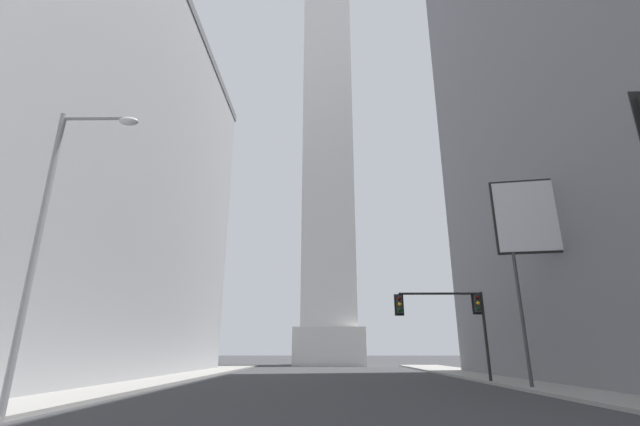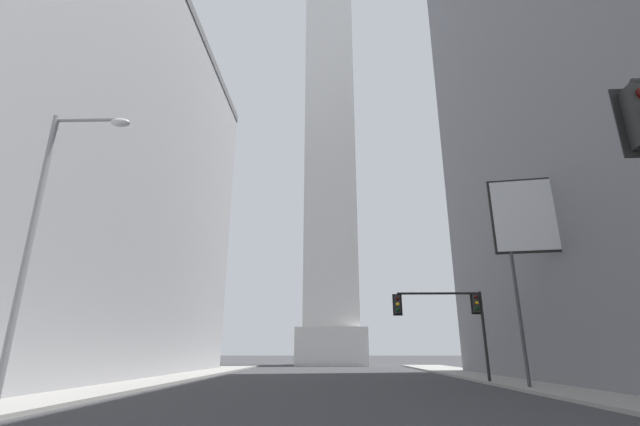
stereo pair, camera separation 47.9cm
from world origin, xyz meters
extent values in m
cube|color=gray|center=(-11.48, 21.94, 0.07)|extent=(5.00, 73.15, 0.15)
cube|color=gray|center=(11.48, 21.94, 0.07)|extent=(5.00, 73.15, 0.15)
cube|color=#9E9EA0|center=(-21.65, 25.67, 15.21)|extent=(18.97, 46.85, 30.42)
cube|color=silver|center=(0.00, 60.96, 2.40)|extent=(9.39, 9.39, 4.80)
cube|color=white|center=(0.00, 60.96, 36.89)|extent=(7.51, 7.51, 64.17)
cylinder|color=black|center=(9.29, 26.97, 2.67)|extent=(0.18, 0.18, 5.34)
cylinder|color=#262626|center=(9.29, 26.97, 0.05)|extent=(0.40, 0.40, 0.10)
cube|color=black|center=(9.00, 26.97, 4.64)|extent=(0.36, 0.36, 1.10)
cube|color=black|center=(9.01, 27.15, 4.64)|extent=(0.58, 0.07, 1.32)
sphere|color=#410907|center=(8.98, 26.78, 4.98)|extent=(0.22, 0.22, 0.22)
sphere|color=yellow|center=(8.98, 26.78, 4.64)|extent=(0.22, 0.22, 0.22)
sphere|color=#073410|center=(8.98, 26.78, 4.30)|extent=(0.22, 0.22, 0.22)
cylinder|color=black|center=(6.73, 26.97, 5.24)|extent=(5.11, 0.14, 0.14)
sphere|color=black|center=(9.29, 26.97, 5.24)|extent=(0.18, 0.18, 0.18)
cube|color=black|center=(4.18, 26.97, 4.57)|extent=(0.36, 0.36, 1.10)
cube|color=black|center=(4.19, 27.15, 4.57)|extent=(0.58, 0.07, 1.32)
sphere|color=#410907|center=(4.16, 26.78, 4.91)|extent=(0.22, 0.22, 0.22)
sphere|color=yellow|center=(4.16, 26.78, 4.57)|extent=(0.22, 0.22, 0.22)
sphere|color=#073410|center=(4.16, 26.78, 4.23)|extent=(0.22, 0.22, 0.22)
cylinder|color=gray|center=(-9.05, 12.35, 4.65)|extent=(0.20, 0.20, 9.30)
cylinder|color=gray|center=(-7.95, 12.35, 9.15)|extent=(2.20, 0.12, 0.12)
sphere|color=gray|center=(-9.05, 12.35, 9.15)|extent=(0.20, 0.20, 0.20)
ellipsoid|color=silver|center=(-6.85, 12.35, 9.03)|extent=(0.64, 0.36, 0.26)
cylinder|color=#3F3F42|center=(9.72, 22.66, 3.44)|extent=(0.18, 0.18, 6.89)
cylinder|color=#3F3F42|center=(12.78, 22.14, 3.44)|extent=(0.18, 0.18, 6.89)
cube|color=silver|center=(11.25, 22.40, 8.87)|extent=(4.41, 0.98, 3.97)
cube|color=black|center=(11.25, 22.40, 8.87)|extent=(4.62, 0.90, 4.21)
camera|label=1|loc=(-0.36, -0.02, 1.81)|focal=24.00mm
camera|label=2|loc=(0.11, -0.01, 1.81)|focal=24.00mm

